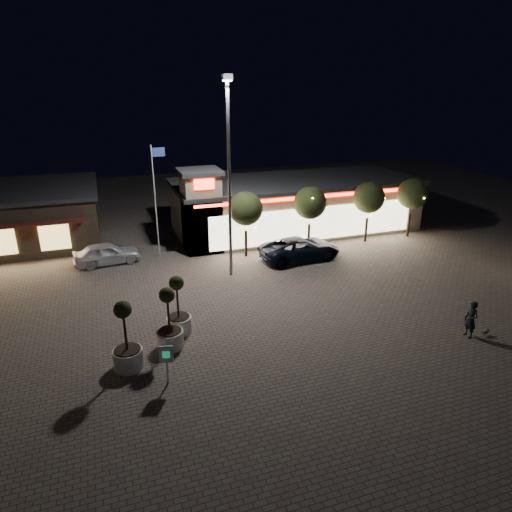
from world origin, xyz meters
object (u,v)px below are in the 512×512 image
object	(u,v)px
pedestrian	(471,320)
white_sedan	(107,253)
pickup_truck	(300,248)
planter_mid	(127,348)
valet_sign	(166,357)
planter_left	(170,329)

from	to	relation	value
pedestrian	white_sedan	bearing A→B (deg)	-136.35
pickup_truck	pedestrian	distance (m)	13.03
pickup_truck	white_sedan	distance (m)	13.59
pedestrian	planter_mid	xyz separation A→B (m)	(-16.29, 2.84, 0.06)
white_sedan	valet_sign	xyz separation A→B (m)	(1.90, -15.00, 0.50)
valet_sign	planter_left	bearing A→B (deg)	78.67
pickup_truck	pedestrian	xyz separation A→B (m)	(3.61, -12.52, 0.15)
planter_left	valet_sign	world-z (taller)	planter_left
white_sedan	planter_left	distance (m)	12.46
planter_left	valet_sign	bearing A→B (deg)	-101.33
pickup_truck	white_sedan	xyz separation A→B (m)	(-13.10, 3.60, -0.05)
planter_mid	valet_sign	xyz separation A→B (m)	(1.47, -1.71, 0.25)
pedestrian	valet_sign	distance (m)	14.86
pedestrian	planter_mid	bearing A→B (deg)	-102.27
pedestrian	planter_left	bearing A→B (deg)	-107.72
planter_mid	valet_sign	size ratio (longest dim) A/B	1.82
planter_left	valet_sign	size ratio (longest dim) A/B	1.74
planter_mid	valet_sign	bearing A→B (deg)	-49.30
planter_left	valet_sign	distance (m)	2.86
pickup_truck	valet_sign	xyz separation A→B (m)	(-11.20, -11.40, 0.45)
white_sedan	planter_mid	distance (m)	13.29
planter_mid	white_sedan	bearing A→B (deg)	91.85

